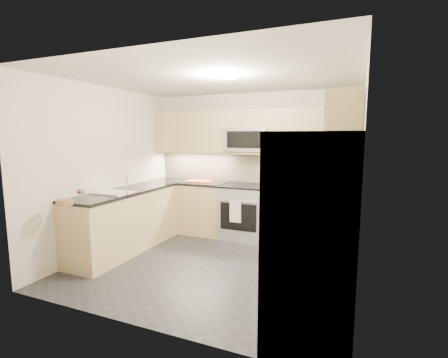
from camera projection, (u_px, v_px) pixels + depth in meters
floor at (214, 265)px, 4.47m from camera, size 3.60×3.20×0.00m
ceiling at (213, 78)px, 4.14m from camera, size 3.60×3.20×0.02m
wall_back at (251, 165)px, 5.77m from camera, size 3.60×0.02×2.50m
wall_front at (138, 195)px, 2.84m from camera, size 3.60×0.02×2.50m
wall_left at (108, 169)px, 4.99m from camera, size 0.02×3.20×2.50m
wall_right at (361, 182)px, 3.62m from camera, size 0.02×3.20×2.50m
base_cab_back_left at (190, 207)px, 6.02m from camera, size 1.42×0.60×0.90m
base_cab_back_right at (310, 219)px, 5.18m from camera, size 1.42×0.60×0.90m
base_cab_right at (330, 244)px, 3.97m from camera, size 0.60×1.70×0.90m
base_cab_peninsula at (125, 222)px, 4.98m from camera, size 0.60×2.00×0.90m
countertop_back_left at (189, 182)px, 5.95m from camera, size 1.42×0.63×0.04m
countertop_back_right at (311, 190)px, 5.12m from camera, size 1.42×0.63×0.04m
countertop_right at (332, 206)px, 3.91m from camera, size 0.63×1.70×0.04m
countertop_peninsula at (124, 192)px, 4.92m from camera, size 0.63×2.00×0.04m
upper_cab_back at (248, 132)px, 5.53m from camera, size 3.60×0.35×0.75m
upper_cab_right at (347, 131)px, 3.86m from camera, size 0.35×1.95×0.75m
backsplash_back at (251, 168)px, 5.77m from camera, size 3.60×0.01×0.51m
backsplash_right at (360, 182)px, 4.04m from camera, size 0.01×2.30×0.51m
gas_range at (245, 212)px, 5.58m from camera, size 0.76×0.65×0.91m
range_cooktop at (245, 186)px, 5.51m from camera, size 0.76×0.65×0.03m
oven_door_glass at (238, 217)px, 5.27m from camera, size 0.62×0.02×0.45m
oven_handle at (238, 201)px, 5.22m from camera, size 0.60×0.02×0.02m
microwave at (248, 140)px, 5.52m from camera, size 0.76×0.40×0.40m
microwave_door at (244, 140)px, 5.34m from camera, size 0.60×0.01×0.28m
refrigerator at (314, 239)px, 2.74m from camera, size 0.70×0.90×1.80m
fridge_handle_left at (266, 234)px, 2.71m from camera, size 0.02×0.02×1.20m
fridge_handle_right at (276, 223)px, 3.04m from camera, size 0.02×0.02×1.20m
sink_basin at (113, 197)px, 4.70m from camera, size 0.52×0.38×0.16m
faucet at (127, 185)px, 4.57m from camera, size 0.03×0.03×0.28m
utensil_bowl at (330, 184)px, 4.98m from camera, size 0.38×0.38×0.16m
cutting_board at (199, 181)px, 5.90m from camera, size 0.48×0.36×0.01m
fruit_basket at (65, 202)px, 3.88m from camera, size 0.22×0.22×0.07m
fruit_apple at (80, 192)px, 4.15m from camera, size 0.07×0.07×0.07m
fruit_pear at (83, 192)px, 4.14m from camera, size 0.06×0.06×0.06m
dish_towel_check at (235, 211)px, 5.24m from camera, size 0.19×0.02×0.36m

